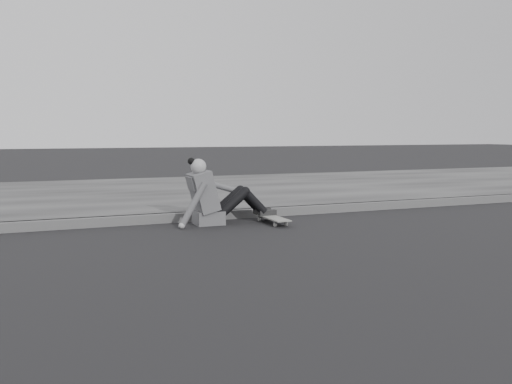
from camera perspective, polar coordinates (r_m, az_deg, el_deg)
ground at (r=6.58m, az=19.06°, el=-4.83°), size 80.00×80.00×0.00m
curb at (r=8.65m, az=7.70°, el=-1.62°), size 24.00×0.16×0.12m
sidewalk at (r=11.34m, az=0.02°, el=0.24°), size 24.00×6.00×0.12m
skateboard at (r=7.53m, az=1.63°, el=-2.62°), size 0.20×0.78×0.09m
seated_woman at (r=7.46m, az=-4.30°, el=-0.47°), size 1.38×0.46×0.88m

